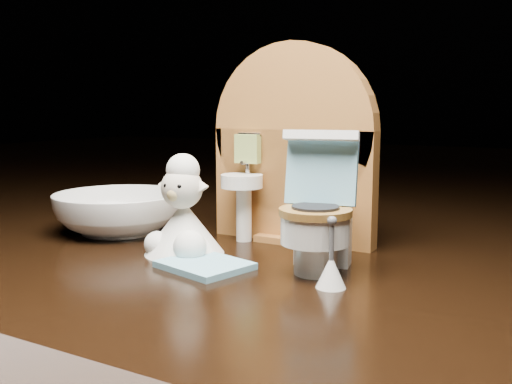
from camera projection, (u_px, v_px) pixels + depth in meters
backdrop_panel at (292, 156)px, 0.43m from camera, size 0.13×0.05×0.15m
toy_toilet at (319, 220)px, 0.36m from camera, size 0.05×0.06×0.09m
bath_mat at (205, 265)px, 0.37m from camera, size 0.06×0.06×0.00m
toilet_brush at (331, 269)px, 0.33m from camera, size 0.02×0.02×0.04m
plush_lamb at (183, 219)px, 0.40m from camera, size 0.06×0.06×0.07m
ceramic_bowl at (119, 213)px, 0.47m from camera, size 0.11×0.11×0.03m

